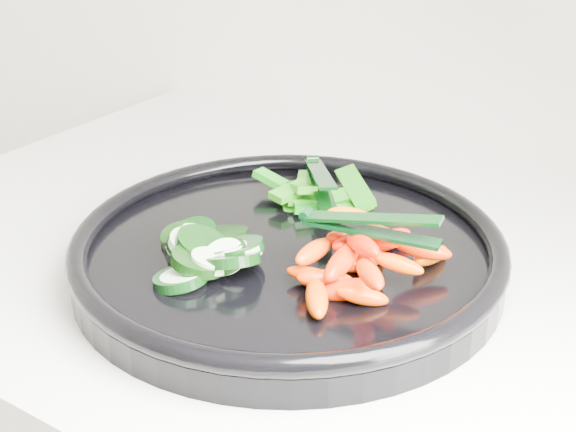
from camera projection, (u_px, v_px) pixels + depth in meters
The scene contains 6 objects.
veggie_tray at pixel (288, 252), 0.69m from camera, with size 0.44×0.44×0.04m.
cucumber_pile at pixel (205, 250), 0.67m from camera, with size 0.13×0.13×0.04m.
carrot_pile at pixel (360, 260), 0.63m from camera, with size 0.11×0.17×0.06m.
pepper_pile at pixel (315, 194), 0.77m from camera, with size 0.13×0.10×0.04m.
tong_carrot at pixel (367, 224), 0.62m from camera, with size 0.11×0.03×0.02m.
tong_pepper at pixel (320, 178), 0.76m from camera, with size 0.08×0.10×0.02m.
Camera 1 is at (-0.23, 1.14, 1.28)m, focal length 50.00 mm.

